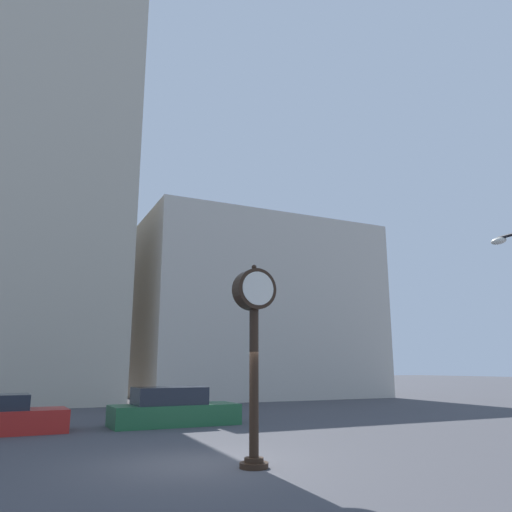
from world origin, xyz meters
The scene contains 5 objects.
ground_plane centered at (0.00, 0.00, 0.00)m, with size 200.00×200.00×0.00m, color #424247.
building_tall_tower centered at (-4.87, 24.00, 18.40)m, with size 13.62×12.00×36.79m.
building_storefront_row centered at (12.33, 24.00, 6.43)m, with size 17.54×12.00×12.87m.
street_clock centered at (0.98, -0.96, 3.06)m, with size 0.96×0.64×4.55m.
car_green centered at (1.64, 7.75, 0.59)m, with size 4.84×1.96×1.42m.
Camera 1 is at (-3.94, -11.52, 2.16)m, focal length 35.00 mm.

